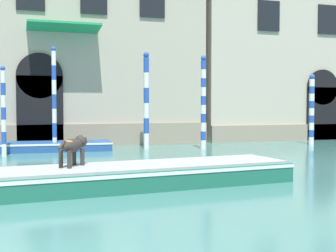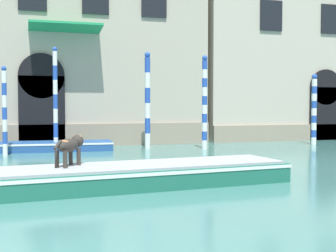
# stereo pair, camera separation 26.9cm
# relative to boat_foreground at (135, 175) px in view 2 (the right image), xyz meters

# --- Properties ---
(palazzo_right) EXTENTS (14.11, 6.13, 16.48)m
(palazzo_right) POSITION_rel_boat_foreground_xyz_m (13.82, 14.31, 7.93)
(palazzo_right) COLOR #BCB29E
(palazzo_right) RESTS_ON ground_plane
(boat_foreground) EXTENTS (8.06, 2.62, 0.55)m
(boat_foreground) POSITION_rel_boat_foreground_xyz_m (0.00, 0.00, 0.00)
(boat_foreground) COLOR #1E6651
(boat_foreground) RESTS_ON ground_plane
(dog_on_deck) EXTENTS (0.78, 0.95, 0.75)m
(dog_on_deck) POSITION_rel_boat_foreground_xyz_m (-1.57, 0.16, 0.75)
(dog_on_deck) COLOR #332D28
(dog_on_deck) RESTS_ON boat_foreground
(boat_moored_near_palazzo) EXTENTS (6.27, 1.97, 0.40)m
(boat_moored_near_palazzo) POSITION_rel_boat_foreground_xyz_m (-2.01, 9.57, -0.08)
(boat_moored_near_palazzo) COLOR #234C8C
(boat_moored_near_palazzo) RESTS_ON ground_plane
(mooring_pole_0) EXTENTS (0.27, 0.27, 3.52)m
(mooring_pole_0) POSITION_rel_boat_foreground_xyz_m (11.20, 8.94, 1.49)
(mooring_pole_0) COLOR white
(mooring_pole_0) RESTS_ON ground_plane
(mooring_pole_1) EXTENTS (0.20, 0.20, 4.45)m
(mooring_pole_1) POSITION_rel_boat_foreground_xyz_m (-1.35, 9.23, 1.95)
(mooring_pole_1) COLOR white
(mooring_pole_1) RESTS_ON ground_plane
(mooring_pole_3) EXTENTS (0.19, 0.19, 3.50)m
(mooring_pole_3) POSITION_rel_boat_foreground_xyz_m (-3.36, 8.07, 1.48)
(mooring_pole_3) COLOR white
(mooring_pole_3) RESTS_ON ground_plane
(mooring_pole_4) EXTENTS (0.25, 0.25, 4.20)m
(mooring_pole_4) POSITION_rel_boat_foreground_xyz_m (5.12, 8.36, 1.83)
(mooring_pole_4) COLOR white
(mooring_pole_4) RESTS_ON ground_plane
(mooring_pole_5) EXTENTS (0.26, 0.26, 4.38)m
(mooring_pole_5) POSITION_rel_boat_foreground_xyz_m (2.74, 9.39, 1.92)
(mooring_pole_5) COLOR white
(mooring_pole_5) RESTS_ON ground_plane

